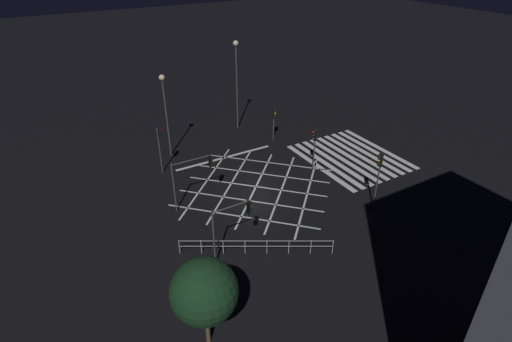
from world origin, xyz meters
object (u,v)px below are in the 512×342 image
Objects in this scene: traffic_light_median_south at (314,141)px; street_tree_near at (204,291)px; traffic_light_se_main at (274,117)px; traffic_light_median_north at (195,170)px; street_lamp_east at (236,68)px; street_lamp_west at (164,99)px; traffic_light_nw_cross at (234,219)px; traffic_light_sw_cross at (379,170)px; traffic_light_ne_cross at (160,141)px.

traffic_light_median_south is 18.64m from street_tree_near.
street_tree_near reaches higher than traffic_light_se_main.
traffic_light_median_north is 0.44× the size of street_lamp_east.
street_lamp_west reaches higher than traffic_light_median_south.
street_lamp_east is 1.19× the size of street_lamp_west.
traffic_light_median_north is 0.53× the size of street_lamp_west.
street_lamp_east reaches higher than traffic_light_median_north.
traffic_light_se_main is at bearing -91.83° from traffic_light_median_south.
traffic_light_median_south is 0.93× the size of traffic_light_median_north.
traffic_light_median_south is at bearing -172.49° from street_lamp_east.
street_tree_near is at bearing 148.82° from street_lamp_east.
traffic_light_median_south is at bearing -0.22° from traffic_light_median_north.
traffic_light_median_south is 12.70m from traffic_light_nw_cross.
street_lamp_west is at bearing -14.71° from street_tree_near.
traffic_light_median_north is (-6.43, 10.86, 0.54)m from traffic_light_se_main.
street_lamp_east is at bearing -74.08° from street_lamp_west.
street_lamp_west is (8.57, -1.00, 2.43)m from traffic_light_median_north.
traffic_light_sw_cross is at bearing 93.17° from traffic_light_median_south.
traffic_light_sw_cross reaches higher than traffic_light_median_south.
traffic_light_sw_cross is 1.13× the size of traffic_light_median_north.
street_tree_near is at bearing -110.47° from traffic_light_median_north.
traffic_light_nw_cross is 15.34m from street_lamp_west.
traffic_light_nw_cross is at bearing -92.20° from traffic_light_median_north.
traffic_light_se_main is at bearing -102.25° from street_lamp_west.
street_tree_near is (-22.17, 13.41, -2.87)m from street_lamp_east.
street_tree_near is (-11.22, 14.86, 0.84)m from traffic_light_median_south.
traffic_light_median_north is at bearing -31.96° from traffic_light_sw_cross.
street_lamp_east is at bearing 61.51° from traffic_light_nw_cross.
traffic_light_sw_cross is 11.29m from traffic_light_nw_cross.
traffic_light_se_main is at bearing -159.78° from street_lamp_east.
traffic_light_sw_cross reaches higher than traffic_light_ne_cross.
street_lamp_west reaches higher than street_tree_near.
traffic_light_ne_cross is 12.39m from traffic_light_nw_cross.
traffic_light_nw_cross is at bearing 30.75° from traffic_light_median_south.
traffic_light_median_south is at bearing -52.94° from street_tree_near.
traffic_light_sw_cross is at bearing -73.98° from street_tree_near.
street_lamp_west is (8.61, 9.65, 2.73)m from traffic_light_median_south.
traffic_light_ne_cross is 11.58m from street_lamp_east.
street_lamp_west is at bearing 85.25° from traffic_light_nw_cross.
traffic_light_median_south is 0.91× the size of traffic_light_nw_cross.
traffic_light_median_south is 0.49× the size of street_lamp_west.
traffic_light_sw_cross is at bearing 0.74° from traffic_light_se_main.
traffic_light_median_south reaches higher than traffic_light_se_main.
street_tree_near is at bearing 16.02° from traffic_light_sw_cross.
traffic_light_ne_cross is at bearing 148.74° from street_lamp_west.
traffic_light_sw_cross is at bearing -1.80° from traffic_light_nw_cross.
street_lamp_west reaches higher than traffic_light_ne_cross.
traffic_light_nw_cross is 6.18m from street_tree_near.
traffic_light_sw_cross reaches higher than traffic_light_median_north.
traffic_light_median_south is 0.83× the size of traffic_light_sw_cross.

